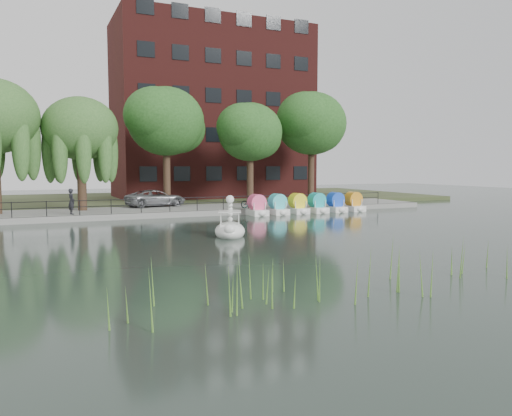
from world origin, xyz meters
TOP-DOWN VIEW (x-y plane):
  - ground_plane at (0.00, 0.00)m, footprint 120.00×120.00m
  - promenade at (0.00, 16.00)m, footprint 40.00×6.00m
  - kerb at (0.00, 13.05)m, footprint 40.00×0.25m
  - land_strip at (0.00, 30.00)m, footprint 60.00×22.00m
  - railing at (0.00, 13.25)m, footprint 32.00×0.05m
  - apartment_building at (7.00, 29.97)m, footprint 20.00×10.07m
  - willow_mid at (-7.50, 17.00)m, footprint 5.32×5.32m
  - broadleaf_center at (-1.00, 18.00)m, footprint 6.00×6.00m
  - broadleaf_right at (6.00, 17.50)m, footprint 5.40×5.40m
  - broadleaf_far at (12.50, 18.50)m, footprint 6.30×6.30m
  - minivan at (-1.87, 18.14)m, footprint 3.53×5.83m
  - bicycle at (4.49, 13.83)m, footprint 0.68×1.75m
  - pedestrian at (-8.44, 14.03)m, footprint 0.66×0.82m
  - swan_boat at (-1.54, 2.74)m, footprint 2.35×2.85m
  - pedal_boat_row at (8.46, 12.10)m, footprint 9.65×1.70m
  - reed_bank at (2.00, -9.50)m, footprint 24.00×2.40m

SIDE VIEW (x-z plane):
  - ground_plane at x=0.00m, z-range 0.00..0.00m
  - land_strip at x=0.00m, z-range 0.00..0.36m
  - promenade at x=0.00m, z-range 0.00..0.40m
  - kerb at x=0.00m, z-range 0.00..0.40m
  - swan_boat at x=-1.54m, z-range -0.58..1.50m
  - reed_bank at x=2.00m, z-range 0.00..1.20m
  - pedal_boat_row at x=8.46m, z-range -0.09..1.31m
  - bicycle at x=4.49m, z-range 0.40..1.40m
  - railing at x=0.00m, z-range 0.65..1.65m
  - minivan at x=-1.87m, z-range 0.40..1.91m
  - pedestrian at x=-8.44m, z-range 0.40..2.38m
  - willow_mid at x=-7.50m, z-range 2.17..10.32m
  - broadleaf_right at x=6.00m, z-range 2.22..10.55m
  - broadleaf_center at x=-1.00m, z-range 2.44..11.69m
  - broadleaf_far at x=12.50m, z-range 2.54..12.25m
  - apartment_building at x=7.00m, z-range 0.36..18.36m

